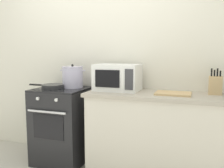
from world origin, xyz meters
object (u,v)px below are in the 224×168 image
(stove, at_px, (62,125))
(cutting_board, at_px, (173,93))
(knife_block, at_px, (215,85))
(frying_pan, at_px, (52,86))
(microwave, at_px, (118,77))
(stock_pot, at_px, (73,77))

(stove, bearing_deg, cutting_board, 0.05)
(cutting_board, height_order, knife_block, knife_block)
(frying_pan, distance_m, knife_block, 1.84)
(microwave, bearing_deg, stove, -173.50)
(stock_pot, bearing_deg, knife_block, 1.41)
(microwave, bearing_deg, knife_block, 3.40)
(stock_pot, xyz_separation_m, knife_block, (1.64, 0.04, -0.03))
(stove, relative_size, microwave, 1.84)
(stove, bearing_deg, stock_pot, 44.56)
(cutting_board, bearing_deg, knife_block, 18.85)
(microwave, xyz_separation_m, cutting_board, (0.63, -0.08, -0.14))
(frying_pan, xyz_separation_m, knife_block, (1.83, 0.20, 0.07))
(stock_pot, distance_m, microwave, 0.59)
(cutting_board, bearing_deg, stock_pot, 175.35)
(frying_pan, bearing_deg, knife_block, 6.18)
(knife_block, bearing_deg, cutting_board, -161.15)
(frying_pan, relative_size, knife_block, 1.72)
(stove, xyz_separation_m, microwave, (0.69, 0.08, 0.61))
(stock_pot, xyz_separation_m, microwave, (0.59, -0.02, 0.02))
(stock_pot, relative_size, knife_block, 1.27)
(frying_pan, bearing_deg, cutting_board, 2.33)
(stock_pot, height_order, microwave, microwave)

